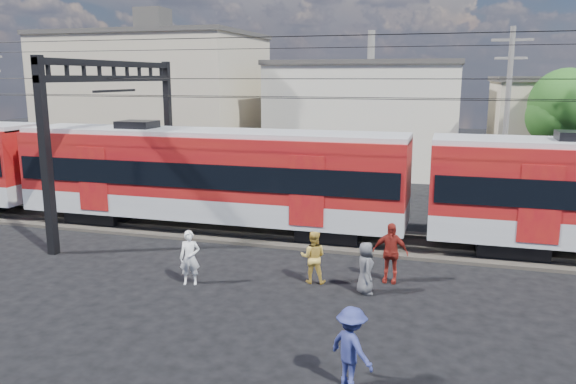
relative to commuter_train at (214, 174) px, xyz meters
name	(u,v)px	position (x,y,z in m)	size (l,w,h in m)	color
ground	(295,328)	(5.62, -8.00, -2.40)	(120.00, 120.00, 0.00)	black
track_bed	(349,240)	(5.62, 0.00, -2.34)	(70.00, 3.40, 0.12)	#2D2823
rail_near	(346,242)	(5.62, -0.75, -2.22)	(70.00, 0.12, 0.12)	#59544C
rail_far	(353,232)	(5.62, 0.75, -2.22)	(70.00, 0.12, 0.12)	#59544C
commuter_train	(214,174)	(0.00, 0.00, 0.00)	(50.30, 3.08, 4.17)	black
catenary	(144,105)	(-3.03, 0.00, 2.73)	(70.00, 9.30, 7.52)	black
building_west	(157,100)	(-11.38, 16.00, 2.25)	(14.28, 10.20, 9.30)	tan
building_midwest	(369,115)	(3.62, 19.00, 1.25)	(12.24, 12.24, 7.30)	beige
utility_pole_mid	(507,115)	(11.62, 7.00, 2.13)	(1.80, 0.24, 8.50)	slate
tree_near	(569,110)	(14.81, 10.09, 2.26)	(3.82, 3.64, 6.72)	#382619
pedestrian_a	(190,258)	(1.71, -5.90, -1.56)	(0.62, 0.41, 1.69)	white
pedestrian_b	(313,257)	(5.31, -4.71, -1.58)	(0.80, 0.62, 1.64)	gold
pedestrian_c	(351,348)	(7.47, -10.32, -1.54)	(1.12, 0.64, 1.73)	navy
pedestrian_d	(390,253)	(7.59, -4.00, -1.45)	(1.11, 0.46, 1.89)	maroon
pedestrian_e	(365,268)	(6.99, -5.15, -1.62)	(0.76, 0.50, 1.56)	#4B4B50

